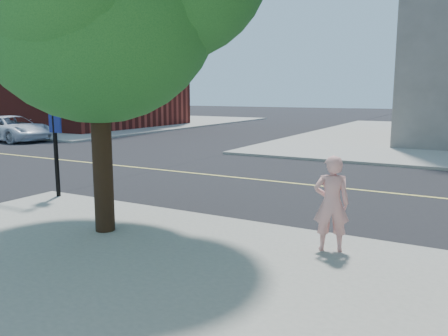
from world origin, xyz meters
The scene contains 8 objects.
ground centered at (0.00, 0.00, 0.00)m, with size 140.00×140.00×0.00m, color black.
road_ew centered at (0.00, 4.50, 0.01)m, with size 140.00×9.00×0.01m, color black.
sidewalk_nw centered at (-23.00, 21.50, 0.06)m, with size 26.00×25.00×0.12m, color gray.
church centered at (-20.00, 18.00, 7.18)m, with size 15.20×12.00×14.40m.
office_block centered at (-32.00, 21.98, 9.12)m, with size 12.00×14.08×18.00m.
man_on_phone centered at (6.52, -0.92, 0.89)m, with size 0.56×0.37×1.54m, color #E29E9B.
signal_pole centered at (-2.14, -0.32, 3.05)m, with size 3.19×0.36×3.59m.
car_a centered at (-13.77, 8.25, 0.69)m, with size 2.28×4.95×1.38m, color silver.
Camera 1 is at (8.45, -7.89, 2.63)m, focal length 36.59 mm.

